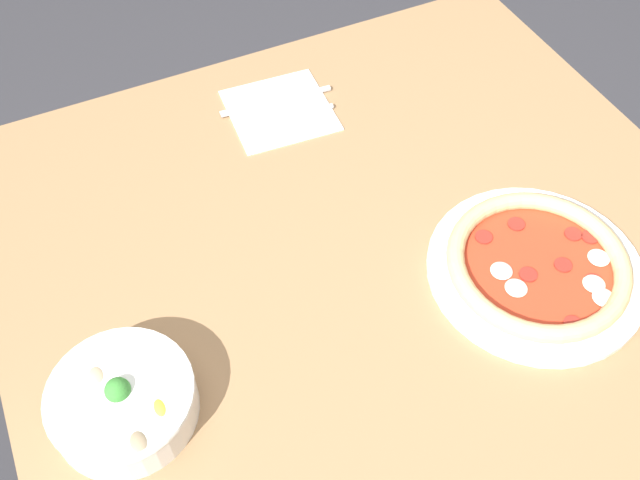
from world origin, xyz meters
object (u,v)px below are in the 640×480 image
object	(u,v)px
fork	(288,117)
pizza	(537,266)
knife	(281,100)
bowl	(122,400)

from	to	relation	value
fork	pizza	bearing A→B (deg)	117.76
fork	knife	size ratio (longest dim) A/B	0.83
fork	knife	bearing A→B (deg)	-93.64
pizza	knife	xyz separation A→B (m)	(0.50, 0.19, -0.01)
bowl	knife	bearing A→B (deg)	-41.82
pizza	knife	world-z (taller)	pizza
knife	bowl	bearing A→B (deg)	53.09
fork	bowl	bearing A→B (deg)	50.49
pizza	fork	world-z (taller)	pizza
bowl	knife	world-z (taller)	bowl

